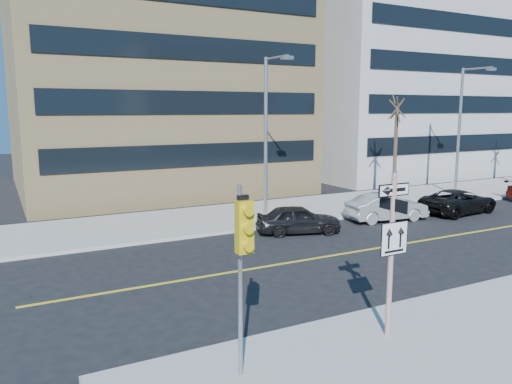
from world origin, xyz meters
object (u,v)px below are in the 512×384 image
sign_pole (392,245)px  traffic_signal (243,242)px  parked_car_b (387,207)px  street_tree_west (397,111)px  streetlight_b (463,123)px  parked_car_a (298,219)px  streetlight_a (268,127)px  parked_car_c (459,201)px

sign_pole → traffic_signal: 4.05m
sign_pole → parked_car_b: 13.94m
sign_pole → street_tree_west: bearing=46.7°
parked_car_b → streetlight_b: bearing=-63.0°
traffic_signal → parked_car_a: traffic_signal is taller
parked_car_a → streetlight_b: 15.04m
parked_car_b → streetlight_b: streetlight_b is taller
parked_car_a → streetlight_a: (0.13, 3.13, 4.10)m
parked_car_c → street_tree_west: bearing=9.2°
parked_car_c → streetlight_a: (-10.03, 3.40, 4.10)m
parked_car_c → parked_car_a: bearing=83.0°
traffic_signal → streetlight_a: (8.00, 13.42, 1.73)m
parked_car_c → streetlight_b: (3.97, 3.40, 4.10)m
traffic_signal → street_tree_west: 22.14m
sign_pole → parked_car_a: size_ratio=1.06×
sign_pole → parked_car_a: 11.00m
streetlight_a → street_tree_west: size_ratio=1.26×
parked_car_a → streetlight_b: (14.13, 3.13, 4.10)m
parked_car_b → streetlight_b: size_ratio=0.52×
parked_car_b → sign_pole: bearing=146.1°
parked_car_b → streetlight_b: 10.10m
parked_car_c → street_tree_west: street_tree_west is taller
parked_car_b → parked_car_c: (4.78, -0.41, -0.03)m
traffic_signal → parked_car_c: 20.76m
parked_car_a → parked_car_b: 5.38m
traffic_signal → sign_pole: bearing=2.1°
parked_car_b → streetlight_a: size_ratio=0.52×
parked_car_c → streetlight_b: bearing=-54.8°
parked_car_a → street_tree_west: size_ratio=0.60×
sign_pole → street_tree_west: street_tree_west is taller
parked_car_a → street_tree_west: bearing=-50.3°
parked_car_a → parked_car_c: bearing=-73.8°
sign_pole → parked_car_a: sign_pole is taller
traffic_signal → street_tree_west: street_tree_west is taller
traffic_signal → streetlight_a: size_ratio=0.50×
street_tree_west → parked_car_a: bearing=-158.1°
parked_car_a → streetlight_a: bearing=15.5°
parked_car_a → streetlight_b: size_ratio=0.48×
parked_car_b → street_tree_west: bearing=-38.6°
streetlight_b → sign_pole: bearing=-143.6°
parked_car_b → parked_car_c: parked_car_b is taller
parked_car_b → streetlight_b: (8.75, 3.00, 4.07)m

